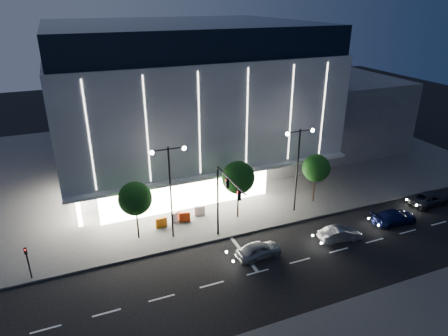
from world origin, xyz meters
TOP-DOWN VIEW (x-y plane):
  - ground at (0.00, 0.00)m, footprint 160.00×160.00m
  - sidewalk_museum at (5.00, 24.00)m, footprint 70.00×40.00m
  - museum at (2.98, 22.31)m, footprint 30.00×25.80m
  - annex_building at (26.00, 24.00)m, footprint 16.00×20.00m
  - traffic_mast at (1.00, 3.34)m, footprint 0.33×5.89m
  - street_lamp_west at (-3.00, 6.00)m, footprint 3.16×0.36m
  - street_lamp_east at (10.00, 6.00)m, footprint 3.16×0.36m
  - ped_signal_far at (-15.00, 4.50)m, footprint 0.22×0.24m
  - tree_left at (-5.97, 7.02)m, footprint 3.02×3.02m
  - tree_mid at (4.03, 7.02)m, footprint 3.25×3.25m
  - tree_right at (13.03, 7.02)m, footprint 2.91×2.91m
  - car_lead at (3.00, 0.35)m, footprint 4.26×1.99m
  - car_second at (11.07, -0.17)m, footprint 4.14×1.87m
  - car_third at (17.92, 0.28)m, footprint 4.78×2.09m
  - car_fourth at (24.33, 1.89)m, footprint 5.01×2.65m
  - barrier_a at (-3.61, 7.99)m, footprint 1.11×0.32m
  - barrier_b at (-2.01, 8.58)m, footprint 1.11×0.66m
  - barrier_c at (-1.21, 8.15)m, footprint 1.13×0.53m
  - barrier_d at (0.57, 8.82)m, footprint 1.12×0.39m

SIDE VIEW (x-z plane):
  - ground at x=0.00m, z-range 0.00..0.00m
  - sidewalk_museum at x=5.00m, z-range 0.00..0.15m
  - barrier_a at x=-3.61m, z-range 0.15..1.15m
  - barrier_b at x=-2.01m, z-range 0.15..1.15m
  - barrier_c at x=-1.21m, z-range 0.15..1.15m
  - barrier_d at x=0.57m, z-range 0.15..1.15m
  - car_second at x=11.07m, z-range 0.00..1.32m
  - car_fourth at x=24.33m, z-range 0.00..1.34m
  - car_third at x=17.92m, z-range 0.00..1.37m
  - car_lead at x=3.00m, z-range 0.00..1.41m
  - ped_signal_far at x=-15.00m, z-range 0.39..3.39m
  - tree_right at x=13.03m, z-range 1.13..6.64m
  - tree_left at x=-5.97m, z-range 1.17..6.90m
  - tree_mid at x=4.03m, z-range 1.26..7.41m
  - annex_building at x=26.00m, z-range 0.00..10.00m
  - traffic_mast at x=1.00m, z-range 1.49..8.56m
  - street_lamp_west at x=-3.00m, z-range 1.46..10.46m
  - street_lamp_east at x=10.00m, z-range 1.46..10.46m
  - museum at x=2.98m, z-range 0.27..18.27m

